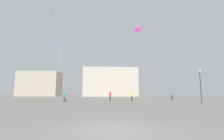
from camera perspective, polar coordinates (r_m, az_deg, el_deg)
ground_plane at (r=6.88m, az=0.45°, el=-19.97°), size 300.00×300.00×0.00m
person_in_teal at (r=30.43m, az=-16.05°, el=-8.53°), size 0.39×0.39×1.81m
person_in_red at (r=33.32m, az=-0.74°, el=-8.71°), size 0.41×0.41×1.87m
person_in_yellow at (r=33.39m, az=6.64°, el=-8.68°), size 0.40×0.40×1.85m
person_in_green at (r=38.18m, az=19.76°, el=-8.26°), size 0.38×0.38×1.74m
kite_magenta_diamond at (r=25.97m, az=8.75°, el=13.54°), size 1.48×10.06×10.25m
kite_cobalt_diamond at (r=44.55m, az=-17.98°, el=8.81°), size 5.98×12.09×13.33m
building_left_hall at (r=93.55m, az=-23.45°, el=-4.46°), size 19.95×11.22×12.33m
building_centre_hall at (r=83.49m, az=-0.77°, el=-4.23°), size 26.98×13.52×13.90m
lamppost_east at (r=28.60m, az=27.80°, el=-3.19°), size 0.36×0.36×5.03m
handbag_beside_flyer at (r=30.46m, az=-15.42°, el=-10.19°), size 0.33×0.32×0.24m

